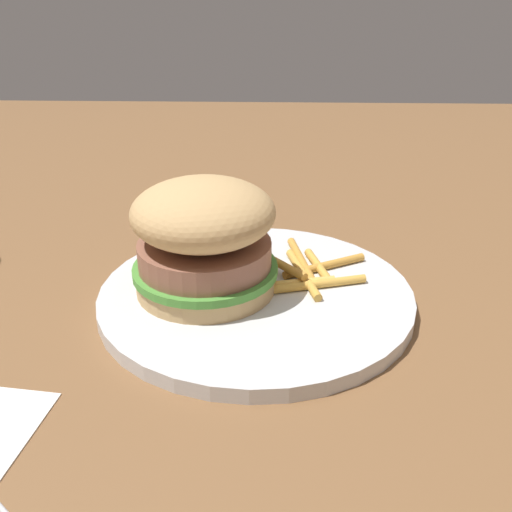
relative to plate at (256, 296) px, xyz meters
The scene contains 4 objects.
ground_plane 0.03m from the plate, 56.36° to the right, with size 1.60×1.60×0.00m, color brown.
plate is the anchor object (origin of this frame).
sandwich 0.07m from the plate, ahead, with size 0.12×0.12×0.09m.
fries_pile 0.05m from the plate, 149.13° to the right, with size 0.11×0.10×0.01m.
Camera 1 is at (-0.03, 0.43, 0.24)m, focal length 40.81 mm.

